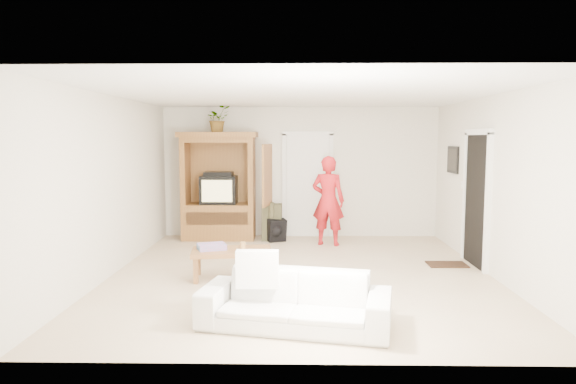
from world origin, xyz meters
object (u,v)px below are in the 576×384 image
(man, at_px, (328,201))
(sofa, at_px, (295,300))
(armoire, at_px, (220,193))
(coffee_table, at_px, (232,253))

(man, bearing_deg, sofa, 97.74)
(armoire, xyz_separation_m, coffee_table, (0.59, -2.89, -0.55))
(armoire, relative_size, sofa, 1.06)
(armoire, bearing_deg, man, -15.11)
(armoire, distance_m, man, 2.17)
(coffee_table, bearing_deg, sofa, -71.00)
(man, bearing_deg, coffee_table, 72.98)
(coffee_table, bearing_deg, man, 50.55)
(man, height_order, coffee_table, man)
(man, bearing_deg, armoire, 0.66)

